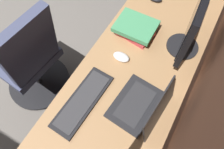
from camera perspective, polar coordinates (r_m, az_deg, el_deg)
desk at (r=1.25m, az=2.01°, el=-7.19°), size 2.38×0.63×0.73m
monitor_primary at (r=1.25m, az=21.45°, el=13.75°), size 0.48×0.20×0.44m
laptop_leftmost at (r=1.13m, az=8.68°, el=-8.28°), size 0.32×0.28×0.21m
keyboard_main at (r=1.18m, az=-7.90°, el=-7.09°), size 0.43×0.16×0.02m
mouse_spare at (r=1.30m, az=2.48°, el=4.76°), size 0.06×0.10×0.03m
book_stack_near at (r=1.40m, az=6.44°, el=12.26°), size 0.23×0.25×0.09m
office_chair at (r=1.73m, az=-21.06°, el=3.07°), size 0.56×0.57×0.97m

